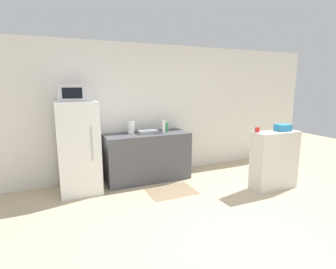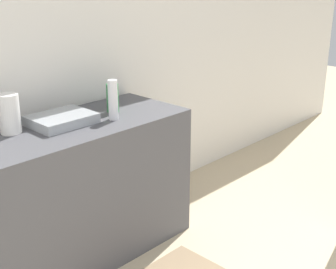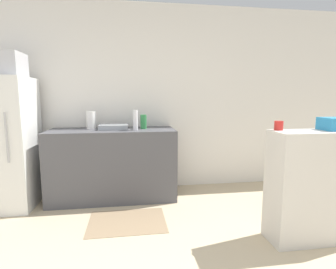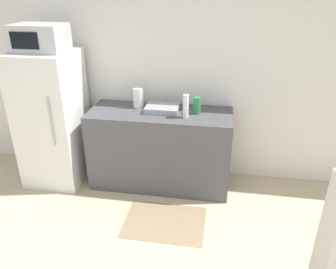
{
  "view_description": "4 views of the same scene",
  "coord_description": "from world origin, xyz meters",
  "px_view_note": "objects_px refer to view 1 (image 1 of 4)",
  "views": [
    {
      "loc": [
        -1.8,
        -2.11,
        1.82
      ],
      "look_at": [
        -0.13,
        1.65,
        1.04
      ],
      "focal_mm": 28.0,
      "sensor_mm": 36.0,
      "label": 1
    },
    {
      "loc": [
        -1.67,
        0.23,
        1.81
      ],
      "look_at": [
        0.21,
        2.03,
        0.88
      ],
      "focal_mm": 50.0,
      "sensor_mm": 36.0,
      "label": 2
    },
    {
      "loc": [
        0.03,
        -0.9,
        1.32
      ],
      "look_at": [
        0.44,
        1.84,
        0.93
      ],
      "focal_mm": 28.0,
      "sensor_mm": 36.0,
      "label": 3
    },
    {
      "loc": [
        0.46,
        -0.82,
        2.22
      ],
      "look_at": [
        0.04,
        1.69,
        1.03
      ],
      "focal_mm": 35.0,
      "sensor_mm": 36.0,
      "label": 4
    }
  ],
  "objects_px": {
    "bottle_short": "(166,127)",
    "paper_towel_roll": "(131,127)",
    "basket": "(283,128)",
    "refrigerator": "(78,148)",
    "jar": "(257,130)",
    "bottle_tall": "(164,127)",
    "microwave": "(75,93)"
  },
  "relations": [
    {
      "from": "bottle_short",
      "to": "paper_towel_roll",
      "type": "bearing_deg",
      "value": 171.85
    },
    {
      "from": "microwave",
      "to": "jar",
      "type": "xyz_separation_m",
      "value": [
        2.82,
        -1.14,
        -0.63
      ]
    },
    {
      "from": "refrigerator",
      "to": "jar",
      "type": "relative_size",
      "value": 18.52
    },
    {
      "from": "refrigerator",
      "to": "bottle_tall",
      "type": "distance_m",
      "value": 1.58
    },
    {
      "from": "paper_towel_roll",
      "to": "bottle_short",
      "type": "bearing_deg",
      "value": -8.15
    },
    {
      "from": "basket",
      "to": "paper_towel_roll",
      "type": "distance_m",
      "value": 2.74
    },
    {
      "from": "paper_towel_roll",
      "to": "jar",
      "type": "bearing_deg",
      "value": -36.43
    },
    {
      "from": "bottle_tall",
      "to": "bottle_short",
      "type": "distance_m",
      "value": 0.18
    },
    {
      "from": "refrigerator",
      "to": "paper_towel_roll",
      "type": "distance_m",
      "value": 1.04
    },
    {
      "from": "refrigerator",
      "to": "bottle_tall",
      "type": "xyz_separation_m",
      "value": [
        1.56,
        -0.02,
        0.26
      ]
    },
    {
      "from": "microwave",
      "to": "paper_towel_roll",
      "type": "height_order",
      "value": "microwave"
    },
    {
      "from": "microwave",
      "to": "bottle_short",
      "type": "bearing_deg",
      "value": 3.87
    },
    {
      "from": "bottle_tall",
      "to": "bottle_short",
      "type": "height_order",
      "value": "bottle_tall"
    },
    {
      "from": "jar",
      "to": "paper_towel_roll",
      "type": "height_order",
      "value": "paper_towel_roll"
    },
    {
      "from": "bottle_tall",
      "to": "jar",
      "type": "xyz_separation_m",
      "value": [
        1.26,
        -1.12,
        0.03
      ]
    },
    {
      "from": "refrigerator",
      "to": "bottle_short",
      "type": "height_order",
      "value": "refrigerator"
    },
    {
      "from": "refrigerator",
      "to": "jar",
      "type": "bearing_deg",
      "value": -22.09
    },
    {
      "from": "basket",
      "to": "paper_towel_roll",
      "type": "height_order",
      "value": "same"
    },
    {
      "from": "bottle_tall",
      "to": "microwave",
      "type": "bearing_deg",
      "value": 179.17
    },
    {
      "from": "jar",
      "to": "basket",
      "type": "bearing_deg",
      "value": -8.57
    },
    {
      "from": "bottle_short",
      "to": "paper_towel_roll",
      "type": "distance_m",
      "value": 0.68
    },
    {
      "from": "refrigerator",
      "to": "microwave",
      "type": "distance_m",
      "value": 0.92
    },
    {
      "from": "bottle_short",
      "to": "jar",
      "type": "height_order",
      "value": "jar"
    },
    {
      "from": "microwave",
      "to": "jar",
      "type": "relative_size",
      "value": 6.43
    },
    {
      "from": "bottle_short",
      "to": "paper_towel_roll",
      "type": "xyz_separation_m",
      "value": [
        -0.68,
        0.1,
        0.02
      ]
    },
    {
      "from": "bottle_short",
      "to": "jar",
      "type": "xyz_separation_m",
      "value": [
        1.15,
        -1.25,
        0.06
      ]
    },
    {
      "from": "microwave",
      "to": "bottle_tall",
      "type": "relative_size",
      "value": 2.14
    },
    {
      "from": "bottle_short",
      "to": "basket",
      "type": "relative_size",
      "value": 0.79
    },
    {
      "from": "refrigerator",
      "to": "microwave",
      "type": "bearing_deg",
      "value": -109.18
    },
    {
      "from": "bottle_short",
      "to": "refrigerator",
      "type": "bearing_deg",
      "value": -176.17
    },
    {
      "from": "paper_towel_roll",
      "to": "microwave",
      "type": "bearing_deg",
      "value": -168.01
    },
    {
      "from": "paper_towel_roll",
      "to": "bottle_tall",
      "type": "bearing_deg",
      "value": -22.15
    }
  ]
}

